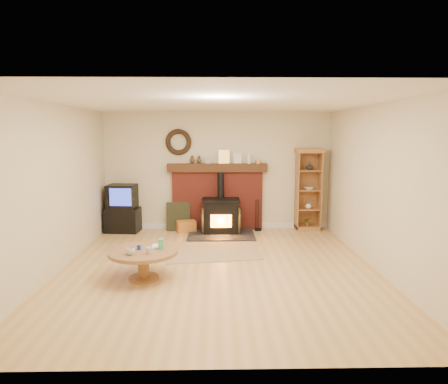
{
  "coord_description": "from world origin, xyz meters",
  "views": [
    {
      "loc": [
        -0.03,
        -6.13,
        2.15
      ],
      "look_at": [
        0.11,
        1.0,
        1.09
      ],
      "focal_mm": 32.0,
      "sensor_mm": 36.0,
      "label": 1
    }
  ],
  "objects_px": {
    "coffee_table": "(143,256)",
    "wood_stove": "(221,217)",
    "curio_cabinet": "(308,189)",
    "tv_unit": "(123,209)"
  },
  "relations": [
    {
      "from": "wood_stove",
      "to": "curio_cabinet",
      "type": "relative_size",
      "value": 0.77
    },
    {
      "from": "curio_cabinet",
      "to": "coffee_table",
      "type": "relative_size",
      "value": 1.77
    },
    {
      "from": "tv_unit",
      "to": "coffee_table",
      "type": "distance_m",
      "value": 3.05
    },
    {
      "from": "wood_stove",
      "to": "tv_unit",
      "type": "height_order",
      "value": "wood_stove"
    },
    {
      "from": "wood_stove",
      "to": "coffee_table",
      "type": "height_order",
      "value": "wood_stove"
    },
    {
      "from": "coffee_table",
      "to": "wood_stove",
      "type": "bearing_deg",
      "value": 66.4
    },
    {
      "from": "tv_unit",
      "to": "coffee_table",
      "type": "height_order",
      "value": "tv_unit"
    },
    {
      "from": "tv_unit",
      "to": "wood_stove",
      "type": "bearing_deg",
      "value": -5.15
    },
    {
      "from": "wood_stove",
      "to": "coffee_table",
      "type": "xyz_separation_m",
      "value": [
        -1.18,
        -2.7,
        -0.01
      ]
    },
    {
      "from": "tv_unit",
      "to": "curio_cabinet",
      "type": "relative_size",
      "value": 0.57
    }
  ]
}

